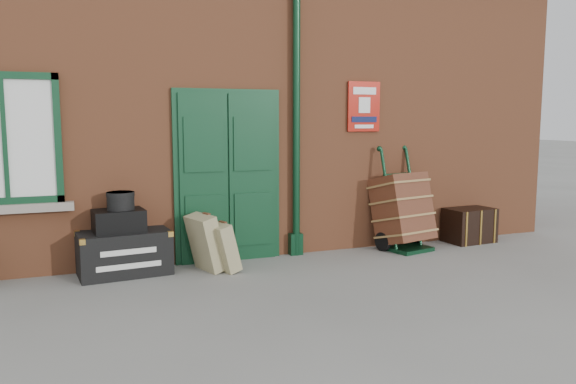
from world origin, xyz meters
name	(u,v)px	position (x,y,z in m)	size (l,w,h in m)	color
ground	(290,288)	(0.00, 0.00, 0.00)	(80.00, 80.00, 0.00)	gray
station_building	(213,102)	(0.00, 3.49, 2.16)	(10.30, 4.30, 4.36)	#A25734
houdini_trunk	(124,253)	(-1.66, 1.25, 0.27)	(1.06, 0.58, 0.53)	black
strongbox	(119,221)	(-1.71, 1.25, 0.66)	(0.58, 0.43, 0.27)	black
hatbox	(121,201)	(-1.68, 1.25, 0.90)	(0.32, 0.32, 0.21)	black
suitcase_back	(206,243)	(-0.70, 1.06, 0.36)	(0.20, 0.49, 0.69)	tan
suitcase_front	(222,247)	(-0.52, 0.96, 0.31)	(0.18, 0.44, 0.59)	tan
porter_trolley	(402,210)	(2.22, 1.22, 0.56)	(0.86, 0.90, 1.46)	#0C311B
dark_trunk	(469,225)	(3.45, 1.25, 0.26)	(0.72, 0.47, 0.52)	black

